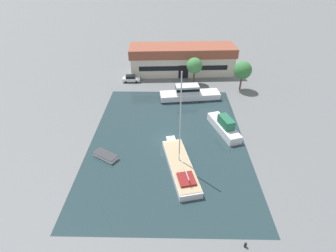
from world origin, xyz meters
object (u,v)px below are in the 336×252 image
object	(u,v)px
parked_car	(131,79)
cabin_boat	(224,126)
warehouse_building	(182,59)
quay_tree_by_water	(243,70)
motor_cruiser	(189,94)
small_dinghy	(105,156)
quay_tree_near_building	(194,66)
sailboat_moored	(180,166)

from	to	relation	value
parked_car	cabin_boat	xyz separation A→B (m)	(19.13, -20.88, 0.24)
warehouse_building	quay_tree_by_water	world-z (taller)	warehouse_building
parked_car	motor_cruiser	size ratio (longest dim) A/B	0.32
parked_car	small_dinghy	world-z (taller)	parked_car
motor_cruiser	warehouse_building	bearing A→B (deg)	-3.00
quay_tree_near_building	small_dinghy	size ratio (longest dim) A/B	1.51
quay_tree_by_water	motor_cruiser	distance (m)	13.32
warehouse_building	parked_car	xyz separation A→B (m)	(-12.45, -6.27, -2.69)
quay_tree_by_water	warehouse_building	bearing A→B (deg)	142.16
quay_tree_near_building	motor_cruiser	xyz separation A→B (m)	(-1.48, -7.88, -3.34)
quay_tree_by_water	sailboat_moored	xyz separation A→B (m)	(-14.24, -26.74, -4.03)
sailboat_moored	quay_tree_by_water	bearing A→B (deg)	49.24
sailboat_moored	cabin_boat	xyz separation A→B (m)	(7.86, 9.74, 0.44)
motor_cruiser	sailboat_moored	bearing A→B (deg)	166.52
quay_tree_by_water	cabin_boat	xyz separation A→B (m)	(-6.38, -17.01, -3.58)
warehouse_building	small_dinghy	bearing A→B (deg)	-113.62
small_dinghy	motor_cruiser	bearing A→B (deg)	-3.35
small_dinghy	quay_tree_near_building	bearing A→B (deg)	2.71
warehouse_building	cabin_boat	size ratio (longest dim) A/B	2.97
parked_car	quay_tree_by_water	bearing A→B (deg)	79.54
motor_cruiser	cabin_boat	bearing A→B (deg)	-163.00
warehouse_building	cabin_boat	bearing A→B (deg)	-79.80
sailboat_moored	motor_cruiser	distance (m)	22.05
quay_tree_near_building	cabin_boat	bearing A→B (deg)	-78.59
motor_cruiser	cabin_boat	xyz separation A→B (m)	(5.52, -12.18, -0.08)
quay_tree_near_building	sailboat_moored	size ratio (longest dim) A/B	0.43
sailboat_moored	small_dinghy	bearing A→B (deg)	155.81
quay_tree_by_water	sailboat_moored	world-z (taller)	sailboat_moored
quay_tree_near_building	quay_tree_by_water	world-z (taller)	quay_tree_by_water
quay_tree_near_building	quay_tree_by_water	size ratio (longest dim) A/B	0.95
warehouse_building	sailboat_moored	xyz separation A→B (m)	(-1.18, -36.89, -2.89)
quay_tree_near_building	small_dinghy	world-z (taller)	quay_tree_near_building
warehouse_building	quay_tree_near_building	size ratio (longest dim) A/B	4.25
warehouse_building	parked_car	size ratio (longest dim) A/B	6.40
sailboat_moored	motor_cruiser	xyz separation A→B (m)	(2.34, 21.92, 0.52)
small_dinghy	cabin_boat	world-z (taller)	cabin_boat
warehouse_building	small_dinghy	size ratio (longest dim) A/B	6.39
sailboat_moored	motor_cruiser	world-z (taller)	sailboat_moored
parked_car	quay_tree_near_building	bearing A→B (deg)	85.05
sailboat_moored	small_dinghy	xyz separation A→B (m)	(-11.41, 2.31, -0.26)
parked_car	sailboat_moored	size ratio (longest dim) A/B	0.29
quay_tree_by_water	small_dinghy	distance (m)	35.68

